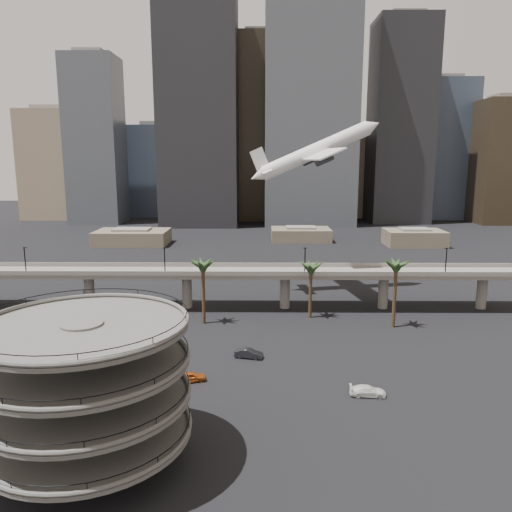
{
  "coord_description": "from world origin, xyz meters",
  "views": [
    {
      "loc": [
        5.56,
        -53.2,
        32.91
      ],
      "look_at": [
        4.77,
        28.0,
        17.13
      ],
      "focal_mm": 35.0,
      "sensor_mm": 36.0,
      "label": 1
    }
  ],
  "objects_px": {
    "overpass": "(236,276)",
    "car_a": "(191,377)",
    "parking_ramp": "(86,381)",
    "car_b": "(249,353)",
    "airborne_jet": "(315,152)",
    "car_c": "(368,391)"
  },
  "relations": [
    {
      "from": "parking_ramp",
      "to": "car_b",
      "type": "bearing_deg",
      "value": 61.07
    },
    {
      "from": "car_b",
      "to": "car_c",
      "type": "bearing_deg",
      "value": -115.81
    },
    {
      "from": "airborne_jet",
      "to": "car_a",
      "type": "distance_m",
      "value": 67.44
    },
    {
      "from": "parking_ramp",
      "to": "airborne_jet",
      "type": "height_order",
      "value": "airborne_jet"
    },
    {
      "from": "car_b",
      "to": "car_c",
      "type": "xyz_separation_m",
      "value": [
        17.16,
        -13.55,
        -0.05
      ]
    },
    {
      "from": "car_a",
      "to": "parking_ramp",
      "type": "bearing_deg",
      "value": 141.37
    },
    {
      "from": "overpass",
      "to": "car_a",
      "type": "distance_m",
      "value": 39.11
    },
    {
      "from": "parking_ramp",
      "to": "overpass",
      "type": "relative_size",
      "value": 0.17
    },
    {
      "from": "overpass",
      "to": "car_b",
      "type": "distance_m",
      "value": 29.96
    },
    {
      "from": "airborne_jet",
      "to": "car_c",
      "type": "height_order",
      "value": "airborne_jet"
    },
    {
      "from": "overpass",
      "to": "car_c",
      "type": "relative_size",
      "value": 25.58
    },
    {
      "from": "car_b",
      "to": "airborne_jet",
      "type": "bearing_deg",
      "value": -6.55
    },
    {
      "from": "overpass",
      "to": "car_a",
      "type": "height_order",
      "value": "overpass"
    },
    {
      "from": "overpass",
      "to": "car_a",
      "type": "xyz_separation_m",
      "value": [
        -4.94,
        -38.24,
        -6.56
      ]
    },
    {
      "from": "airborne_jet",
      "to": "car_b",
      "type": "height_order",
      "value": "airborne_jet"
    },
    {
      "from": "airborne_jet",
      "to": "car_a",
      "type": "relative_size",
      "value": 7.32
    },
    {
      "from": "parking_ramp",
      "to": "airborne_jet",
      "type": "distance_m",
      "value": 84.27
    },
    {
      "from": "car_a",
      "to": "car_b",
      "type": "relative_size",
      "value": 0.95
    },
    {
      "from": "airborne_jet",
      "to": "car_c",
      "type": "relative_size",
      "value": 6.56
    },
    {
      "from": "airborne_jet",
      "to": "car_a",
      "type": "height_order",
      "value": "airborne_jet"
    },
    {
      "from": "airborne_jet",
      "to": "car_b",
      "type": "bearing_deg",
      "value": -119.94
    },
    {
      "from": "parking_ramp",
      "to": "airborne_jet",
      "type": "relative_size",
      "value": 0.67
    }
  ]
}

